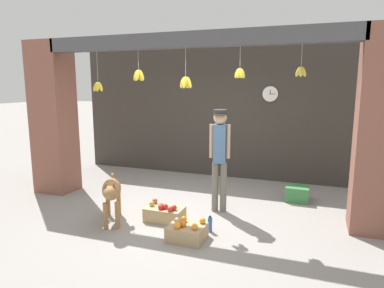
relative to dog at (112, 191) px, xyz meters
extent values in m
plane|color=gray|center=(0.91, 0.76, -0.51)|extent=(60.00, 60.00, 0.00)
cube|color=#38332D|center=(0.91, 3.27, 0.96)|extent=(7.04, 0.12, 2.93)
cube|color=brown|center=(-1.96, 1.06, 0.96)|extent=(0.70, 0.60, 2.93)
cube|color=brown|center=(3.77, 1.06, 0.96)|extent=(0.70, 0.60, 2.93)
cube|color=#4C4C51|center=(0.91, 0.88, 2.30)|extent=(5.14, 0.24, 0.24)
cylinder|color=#B2AD99|center=(-0.75, 0.85, 1.92)|extent=(0.01, 0.01, 0.53)
ellipsoid|color=yellow|center=(-0.71, 0.85, 1.57)|extent=(0.12, 0.06, 0.18)
ellipsoid|color=yellow|center=(-0.74, 0.90, 1.57)|extent=(0.08, 0.12, 0.19)
ellipsoid|color=yellow|center=(-0.79, 0.88, 1.57)|extent=(0.11, 0.10, 0.19)
ellipsoid|color=yellow|center=(-0.79, 0.83, 1.57)|extent=(0.11, 0.10, 0.19)
ellipsoid|color=yellow|center=(-0.74, 0.81, 1.57)|extent=(0.08, 0.12, 0.19)
cylinder|color=#B2AD99|center=(0.02, 0.91, 2.02)|extent=(0.01, 0.01, 0.33)
ellipsoid|color=yellow|center=(0.08, 0.91, 1.76)|extent=(0.13, 0.07, 0.21)
ellipsoid|color=yellow|center=(0.02, 0.97, 1.76)|extent=(0.07, 0.13, 0.21)
ellipsoid|color=yellow|center=(-0.03, 0.91, 1.76)|extent=(0.13, 0.07, 0.21)
ellipsoid|color=yellow|center=(0.02, 0.86, 1.76)|extent=(0.07, 0.13, 0.21)
cylinder|color=#B2AD99|center=(0.91, 0.83, 1.96)|extent=(0.01, 0.01, 0.45)
ellipsoid|color=yellow|center=(0.96, 0.83, 1.64)|extent=(0.13, 0.07, 0.21)
ellipsoid|color=yellow|center=(0.91, 0.88, 1.64)|extent=(0.07, 0.13, 0.21)
ellipsoid|color=yellow|center=(0.86, 0.83, 1.64)|extent=(0.13, 0.07, 0.21)
ellipsoid|color=yellow|center=(0.91, 0.78, 1.64)|extent=(0.07, 0.13, 0.21)
cylinder|color=#B2AD99|center=(1.77, 0.84, 2.02)|extent=(0.01, 0.01, 0.33)
ellipsoid|color=yellow|center=(1.81, 0.84, 1.78)|extent=(0.11, 0.06, 0.17)
ellipsoid|color=yellow|center=(1.80, 0.87, 1.78)|extent=(0.09, 0.10, 0.17)
ellipsoid|color=yellow|center=(1.76, 0.88, 1.78)|extent=(0.07, 0.11, 0.17)
ellipsoid|color=yellow|center=(1.73, 0.86, 1.78)|extent=(0.11, 0.08, 0.17)
ellipsoid|color=yellow|center=(1.73, 0.82, 1.78)|extent=(0.11, 0.08, 0.17)
ellipsoid|color=yellow|center=(1.76, 0.80, 1.78)|extent=(0.07, 0.11, 0.17)
ellipsoid|color=yellow|center=(1.80, 0.81, 1.78)|extent=(0.09, 0.10, 0.17)
cylinder|color=#B2AD99|center=(2.64, 0.86, 2.02)|extent=(0.01, 0.01, 0.32)
ellipsoid|color=gold|center=(2.68, 0.86, 1.79)|extent=(0.10, 0.05, 0.15)
ellipsoid|color=gold|center=(2.64, 0.90, 1.79)|extent=(0.05, 0.10, 0.15)
ellipsoid|color=gold|center=(2.60, 0.86, 1.79)|extent=(0.10, 0.05, 0.15)
ellipsoid|color=gold|center=(2.64, 0.82, 1.79)|extent=(0.05, 0.10, 0.15)
ellipsoid|color=#9E7042|center=(-0.02, 0.04, 0.03)|extent=(0.60, 0.76, 0.29)
cylinder|color=#9E7042|center=(0.19, -0.15, -0.31)|extent=(0.07, 0.07, 0.41)
cylinder|color=#9E7042|center=(0.04, -0.24, -0.31)|extent=(0.07, 0.07, 0.41)
cylinder|color=#9E7042|center=(-0.08, 0.32, -0.31)|extent=(0.07, 0.07, 0.41)
cylinder|color=#9E7042|center=(-0.23, 0.23, -0.31)|extent=(0.07, 0.07, 0.41)
ellipsoid|color=#9E7042|center=(0.17, -0.30, 0.09)|extent=(0.29, 0.32, 0.19)
cone|color=brown|center=(0.22, -0.27, 0.19)|extent=(0.06, 0.06, 0.08)
cone|color=brown|center=(0.12, -0.33, 0.19)|extent=(0.06, 0.06, 0.08)
cylinder|color=#9E7042|center=(-0.22, 0.38, 0.05)|extent=(0.15, 0.21, 0.29)
cylinder|color=#6B665B|center=(1.49, 1.05, -0.09)|extent=(0.11, 0.11, 0.85)
cylinder|color=#6B665B|center=(1.35, 1.03, -0.09)|extent=(0.11, 0.11, 0.85)
cube|color=#4C7099|center=(1.42, 1.04, 0.66)|extent=(0.22, 0.20, 0.64)
cylinder|color=tan|center=(1.56, 1.06, 0.69)|extent=(0.06, 0.06, 0.56)
cylinder|color=tan|center=(1.28, 1.02, 0.69)|extent=(0.06, 0.06, 0.56)
sphere|color=tan|center=(1.42, 1.04, 1.08)|extent=(0.22, 0.22, 0.22)
cylinder|color=#2D2D2D|center=(1.42, 1.04, 1.18)|extent=(0.22, 0.22, 0.08)
cube|color=#2D2D2D|center=(1.44, 0.93, 1.14)|extent=(0.20, 0.15, 0.01)
cube|color=tan|center=(1.29, -0.14, -0.41)|extent=(0.50, 0.43, 0.21)
sphere|color=orange|center=(1.47, 0.00, -0.27)|extent=(0.09, 0.09, 0.09)
sphere|color=orange|center=(1.21, -0.28, -0.27)|extent=(0.09, 0.09, 0.09)
sphere|color=orange|center=(1.44, -0.23, -0.27)|extent=(0.09, 0.09, 0.09)
sphere|color=orange|center=(1.19, -0.23, -0.27)|extent=(0.09, 0.09, 0.09)
sphere|color=orange|center=(1.26, -0.20, -0.27)|extent=(0.09, 0.09, 0.09)
sphere|color=orange|center=(1.20, -0.04, -0.27)|extent=(0.09, 0.09, 0.09)
cube|color=tan|center=(0.73, 0.35, -0.40)|extent=(0.60, 0.36, 0.22)
sphere|color=red|center=(0.69, 0.30, -0.25)|extent=(0.09, 0.09, 0.09)
sphere|color=#99B238|center=(0.51, 0.34, -0.25)|extent=(0.09, 0.09, 0.09)
sphere|color=red|center=(0.70, 0.29, -0.25)|extent=(0.09, 0.09, 0.09)
sphere|color=red|center=(0.76, 0.30, -0.25)|extent=(0.09, 0.09, 0.09)
sphere|color=red|center=(0.71, 0.25, -0.25)|extent=(0.09, 0.09, 0.09)
sphere|color=red|center=(0.88, 0.23, -0.25)|extent=(0.09, 0.09, 0.09)
sphere|color=red|center=(0.91, 0.29, -0.25)|extent=(0.09, 0.09, 0.09)
sphere|color=red|center=(0.50, 0.46, -0.25)|extent=(0.09, 0.09, 0.09)
cube|color=#387A42|center=(2.64, 2.03, -0.37)|extent=(0.41, 0.37, 0.28)
cylinder|color=#2D60AD|center=(1.52, 0.20, -0.40)|extent=(0.06, 0.06, 0.22)
cylinder|color=black|center=(1.52, 0.20, -0.28)|extent=(0.04, 0.04, 0.02)
cylinder|color=black|center=(1.94, 3.20, 1.41)|extent=(0.35, 0.01, 0.35)
cylinder|color=white|center=(1.94, 3.19, 1.41)|extent=(0.33, 0.02, 0.33)
cube|color=black|center=(1.94, 3.18, 1.45)|extent=(0.01, 0.01, 0.09)
cube|color=black|center=(1.99, 3.18, 1.41)|extent=(0.12, 0.01, 0.01)
camera|label=1|loc=(2.87, -4.31, 1.63)|focal=32.00mm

